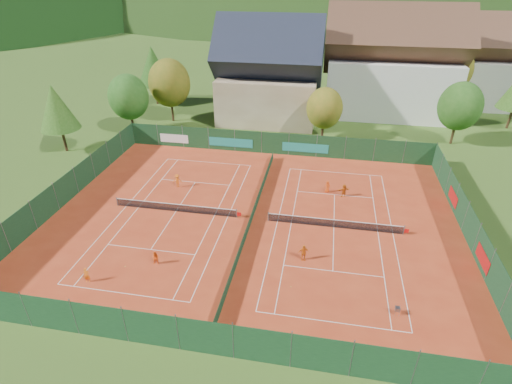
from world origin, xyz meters
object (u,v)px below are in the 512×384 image
object	(u,v)px
chalet	(269,77)
player_right_far_a	(327,187)
player_right_far_b	(344,191)
hotel_block_b	(469,66)
hotel_block_a	(391,69)
player_left_near	(87,275)
player_right_near	(304,253)
ball_hopper	(398,309)
player_left_mid	(156,258)
player_left_far	(177,181)

from	to	relation	value
chalet	player_right_far_a	bearing A→B (deg)	-66.34
player_right_far_a	player_right_far_b	size ratio (longest dim) A/B	0.92
chalet	hotel_block_b	world-z (taller)	chalet
hotel_block_a	player_right_far_b	distance (m)	31.37
player_right_far_a	player_left_near	bearing A→B (deg)	25.97
hotel_block_a	hotel_block_b	world-z (taller)	hotel_block_a
chalet	player_right_near	bearing A→B (deg)	-76.56
hotel_block_a	ball_hopper	bearing A→B (deg)	-94.20
player_right_far_a	player_right_far_b	bearing A→B (deg)	140.76
player_left_near	player_right_near	bearing A→B (deg)	6.09
player_right_far_b	player_left_near	bearing A→B (deg)	18.68
player_right_far_a	player_left_mid	bearing A→B (deg)	28.88
hotel_block_b	ball_hopper	bearing A→B (deg)	-107.76
ball_hopper	chalet	bearing A→B (deg)	111.14
hotel_block_a	player_right_near	distance (m)	43.20
ball_hopper	player_left_mid	world-z (taller)	player_left_mid
chalet	hotel_block_a	world-z (taller)	hotel_block_a
player_left_mid	chalet	bearing A→B (deg)	87.27
player_right_near	player_right_far_b	xyz separation A→B (m)	(3.47, 11.54, -0.03)
hotel_block_a	player_left_mid	bearing A→B (deg)	-117.20
chalet	player_left_mid	world-z (taller)	chalet
hotel_block_b	player_left_mid	distance (m)	64.08
hotel_block_b	player_left_far	distance (m)	55.85
chalet	hotel_block_b	xyz separation A→B (m)	(33.00, 14.00, -0.01)
ball_hopper	player_left_near	distance (m)	23.85
chalet	player_left_mid	distance (m)	38.83
chalet	player_right_near	distance (m)	36.83
hotel_block_b	player_right_near	size ratio (longest dim) A/B	11.06
player_left_near	player_left_far	world-z (taller)	player_left_far
player_left_near	player_left_far	size ratio (longest dim) A/B	0.86
player_right_far_b	chalet	bearing A→B (deg)	-85.44
player_left_mid	player_left_far	bearing A→B (deg)	105.14
player_left_far	player_right_far_b	world-z (taller)	player_left_far
ball_hopper	player_left_far	bearing A→B (deg)	145.29
chalet	ball_hopper	xyz separation A→B (m)	(15.60, -40.33, -6.07)
player_left_mid	player_left_far	size ratio (longest dim) A/B	0.82
player_right_near	ball_hopper	bearing A→B (deg)	-51.06
hotel_block_b	ball_hopper	xyz separation A→B (m)	(-17.40, -54.33, -6.06)
chalet	player_left_far	world-z (taller)	chalet
chalet	player_left_near	world-z (taller)	chalet
player_left_near	player_left_mid	distance (m)	5.43
player_left_near	player_right_far_a	distance (m)	25.75
player_left_far	player_right_near	world-z (taller)	player_left_far
player_left_near	hotel_block_a	bearing A→B (deg)	46.90
hotel_block_a	player_right_far_b	world-z (taller)	hotel_block_a
hotel_block_b	player_left_far	size ratio (longest dim) A/B	10.93
player_left_near	ball_hopper	bearing A→B (deg)	-11.07
ball_hopper	player_left_near	bearing A→B (deg)	-177.97
player_left_mid	player_right_near	xyz separation A→B (m)	(12.16, 2.81, 0.13)
ball_hopper	player_left_mid	distance (m)	19.42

